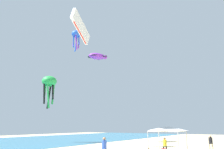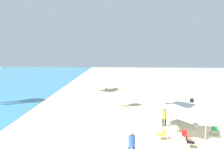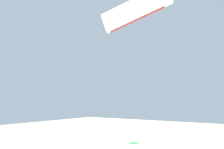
% 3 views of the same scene
% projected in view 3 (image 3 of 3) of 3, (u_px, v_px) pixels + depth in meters
% --- Properties ---
extents(beach_umbrella, '(1.92, 1.90, 2.41)m').
position_uv_depth(beach_umbrella, '(134.00, 143.00, 33.56)').
color(beach_umbrella, silver).
rests_on(beach_umbrella, ground).
extents(kite_parafoil_white, '(4.73, 1.55, 2.89)m').
position_uv_depth(kite_parafoil_white, '(136.00, 10.00, 16.05)').
color(kite_parafoil_white, white).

